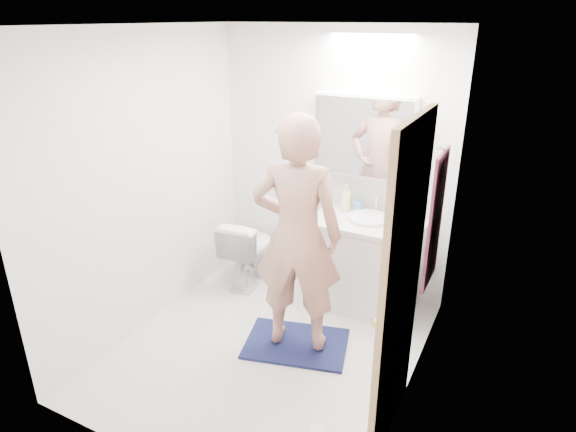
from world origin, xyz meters
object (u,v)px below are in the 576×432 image
Objects in this scene: medicine_cabinet at (363,136)px; soap_bottle_a at (346,198)px; vanity_cabinet at (365,265)px; soap_bottle_b at (358,203)px; person at (297,236)px; toilet at (249,250)px; toothbrush_cup at (400,215)px.

medicine_cabinet is 0.57m from soap_bottle_a.
soap_bottle_b is at bearing 130.80° from vanity_cabinet.
soap_bottle_a is (-0.26, 0.15, 0.55)m from vanity_cabinet.
person is (-0.11, -1.04, -0.54)m from medicine_cabinet.
vanity_cabinet is 5.90× the size of soap_bottle_b.
vanity_cabinet is 0.56m from soap_bottle_b.
person is at bearing -107.66° from vanity_cabinet.
medicine_cabinet is 1.55m from toilet.
medicine_cabinet is 3.61× the size of soap_bottle_a.
soap_bottle_b is (0.11, 0.03, -0.05)m from soap_bottle_a.
person is at bearing -96.20° from soap_bottle_b.
vanity_cabinet is 1.32× the size of toilet.
person is 7.48× the size of soap_bottle_a.
vanity_cabinet reaches higher than toilet.
person reaches higher than vanity_cabinet.
soap_bottle_a reaches higher than toothbrush_cup.
toothbrush_cup is at bearing -174.07° from toilet.
person reaches higher than toilet.
toothbrush_cup is (0.50, 0.99, -0.09)m from person.
toilet is (-1.13, -0.11, -0.05)m from vanity_cabinet.
vanity_cabinet is 0.55m from toothbrush_cup.
person is at bearing -116.72° from toothbrush_cup.
toilet is at bearing -54.20° from person.
toilet is 1.49m from toothbrush_cup.
soap_bottle_b reaches higher than vanity_cabinet.
soap_bottle_a is at bearing -164.10° from soap_bottle_b.
toothbrush_cup is at bearing -7.38° from medicine_cabinet.
toilet is 1.09m from soap_bottle_a.
soap_bottle_b is at bearing 15.90° from soap_bottle_a.
toothbrush_cup is (0.39, -0.02, -0.03)m from soap_bottle_b.
soap_bottle_a is 2.53× the size of toothbrush_cup.
soap_bottle_b reaches higher than toothbrush_cup.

